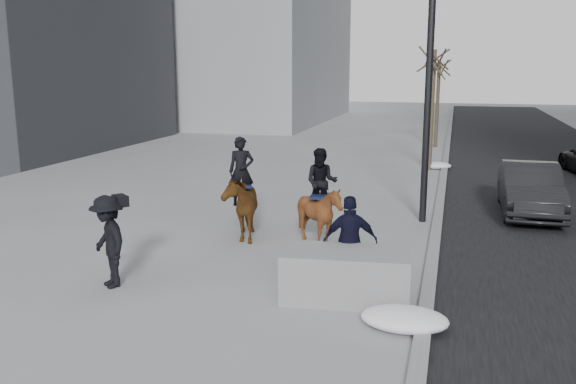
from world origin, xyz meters
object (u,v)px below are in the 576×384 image
(car_near, at_px, (530,189))
(mounted_left, at_px, (240,201))
(planter, at_px, (345,275))
(mounted_right, at_px, (320,208))

(car_near, distance_m, mounted_left, 8.29)
(planter, bearing_deg, car_near, 63.31)
(car_near, relative_size, mounted_left, 1.77)
(planter, height_order, car_near, car_near)
(car_near, bearing_deg, planter, -116.59)
(planter, bearing_deg, mounted_right, 110.44)
(mounted_left, distance_m, mounted_right, 2.06)
(planter, height_order, mounted_left, mounted_left)
(car_near, height_order, mounted_left, mounted_left)
(car_near, xyz_separation_m, mounted_right, (-5.00, -4.67, 0.20))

